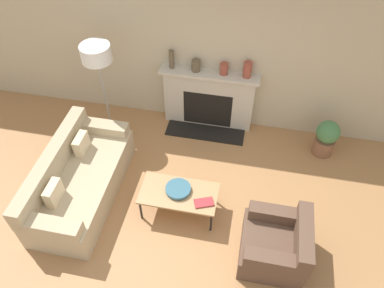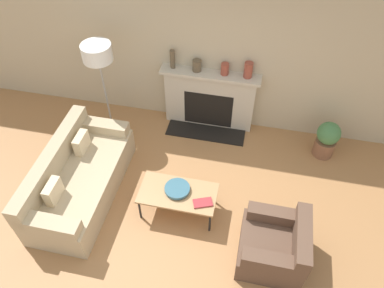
{
  "view_description": "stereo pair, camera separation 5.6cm",
  "coord_description": "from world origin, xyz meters",
  "px_view_note": "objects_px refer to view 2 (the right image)",
  "views": [
    {
      "loc": [
        0.6,
        -2.59,
        4.63
      ],
      "look_at": [
        -0.18,
        1.32,
        0.45
      ],
      "focal_mm": 35.0,
      "sensor_mm": 36.0,
      "label": 1
    },
    {
      "loc": [
        0.66,
        -2.57,
        4.63
      ],
      "look_at": [
        -0.18,
        1.32,
        0.45
      ],
      "focal_mm": 35.0,
      "sensor_mm": 36.0,
      "label": 2
    }
  ],
  "objects_px": {
    "couch": "(78,179)",
    "mantel_vase_right": "(248,70)",
    "book": "(203,203)",
    "mantel_vase_center_right": "(225,69)",
    "fireplace": "(209,100)",
    "mantel_vase_center_left": "(197,66)",
    "bowl": "(177,189)",
    "floor_lamp": "(98,57)",
    "coffee_table": "(178,194)",
    "mantel_vase_left": "(173,59)",
    "potted_plant": "(327,139)",
    "armchair_near": "(275,246)"
  },
  "relations": [
    {
      "from": "couch",
      "to": "mantel_vase_right",
      "type": "bearing_deg",
      "value": -48.36
    },
    {
      "from": "book",
      "to": "mantel_vase_center_right",
      "type": "xyz_separation_m",
      "value": [
        -0.06,
        2.05,
        0.75
      ]
    },
    {
      "from": "fireplace",
      "to": "mantel_vase_center_left",
      "type": "xyz_separation_m",
      "value": [
        -0.23,
        0.01,
        0.65
      ]
    },
    {
      "from": "mantel_vase_center_left",
      "to": "mantel_vase_center_right",
      "type": "height_order",
      "value": "mantel_vase_center_right"
    },
    {
      "from": "couch",
      "to": "mantel_vase_right",
      "type": "relative_size",
      "value": 7.87
    },
    {
      "from": "bowl",
      "to": "floor_lamp",
      "type": "distance_m",
      "value": 2.31
    },
    {
      "from": "coffee_table",
      "to": "bowl",
      "type": "relative_size",
      "value": 3.04
    },
    {
      "from": "floor_lamp",
      "to": "bowl",
      "type": "bearing_deg",
      "value": -42.19
    },
    {
      "from": "book",
      "to": "mantel_vase_left",
      "type": "height_order",
      "value": "mantel_vase_left"
    },
    {
      "from": "book",
      "to": "mantel_vase_center_left",
      "type": "distance_m",
      "value": 2.24
    },
    {
      "from": "coffee_table",
      "to": "mantel_vase_center_left",
      "type": "xyz_separation_m",
      "value": [
        -0.14,
        1.94,
        0.8
      ]
    },
    {
      "from": "fireplace",
      "to": "mantel_vase_left",
      "type": "bearing_deg",
      "value": 178.64
    },
    {
      "from": "mantel_vase_left",
      "to": "potted_plant",
      "type": "relative_size",
      "value": 0.49
    },
    {
      "from": "coffee_table",
      "to": "floor_lamp",
      "type": "bearing_deg",
      "value": 137.43
    },
    {
      "from": "coffee_table",
      "to": "mantel_vase_right",
      "type": "relative_size",
      "value": 4.16
    },
    {
      "from": "couch",
      "to": "coffee_table",
      "type": "xyz_separation_m",
      "value": [
        1.51,
        -0.0,
        0.08
      ]
    },
    {
      "from": "mantel_vase_center_right",
      "to": "floor_lamp",
      "type": "bearing_deg",
      "value": -164.57
    },
    {
      "from": "fireplace",
      "to": "mantel_vase_right",
      "type": "distance_m",
      "value": 0.91
    },
    {
      "from": "coffee_table",
      "to": "potted_plant",
      "type": "distance_m",
      "value": 2.62
    },
    {
      "from": "bowl",
      "to": "book",
      "type": "distance_m",
      "value": 0.41
    },
    {
      "from": "fireplace",
      "to": "mantel_vase_left",
      "type": "height_order",
      "value": "mantel_vase_left"
    },
    {
      "from": "floor_lamp",
      "to": "fireplace",
      "type": "bearing_deg",
      "value": 16.93
    },
    {
      "from": "book",
      "to": "floor_lamp",
      "type": "relative_size",
      "value": 0.17
    },
    {
      "from": "coffee_table",
      "to": "mantel_vase_center_right",
      "type": "xyz_separation_m",
      "value": [
        0.31,
        1.94,
        0.8
      ]
    },
    {
      "from": "armchair_near",
      "to": "mantel_vase_center_right",
      "type": "xyz_separation_m",
      "value": [
        -1.08,
        2.4,
        0.9
      ]
    },
    {
      "from": "fireplace",
      "to": "book",
      "type": "bearing_deg",
      "value": -82.02
    },
    {
      "from": "mantel_vase_center_left",
      "to": "potted_plant",
      "type": "bearing_deg",
      "value": -9.0
    },
    {
      "from": "couch",
      "to": "mantel_vase_right",
      "type": "height_order",
      "value": "mantel_vase_right"
    },
    {
      "from": "bowl",
      "to": "book",
      "type": "bearing_deg",
      "value": -19.45
    },
    {
      "from": "floor_lamp",
      "to": "mantel_vase_right",
      "type": "bearing_deg",
      "value": 12.98
    },
    {
      "from": "mantel_vase_center_right",
      "to": "armchair_near",
      "type": "bearing_deg",
      "value": -65.87
    },
    {
      "from": "bowl",
      "to": "mantel_vase_center_left",
      "type": "xyz_separation_m",
      "value": [
        -0.12,
        1.91,
        0.73
      ]
    },
    {
      "from": "armchair_near",
      "to": "mantel_vase_right",
      "type": "height_order",
      "value": "mantel_vase_right"
    },
    {
      "from": "armchair_near",
      "to": "book",
      "type": "height_order",
      "value": "armchair_near"
    },
    {
      "from": "armchair_near",
      "to": "book",
      "type": "relative_size",
      "value": 2.87
    },
    {
      "from": "fireplace",
      "to": "mantel_vase_right",
      "type": "bearing_deg",
      "value": 1.44
    },
    {
      "from": "mantel_vase_right",
      "to": "mantel_vase_left",
      "type": "bearing_deg",
      "value": 180.0
    },
    {
      "from": "coffee_table",
      "to": "potted_plant",
      "type": "bearing_deg",
      "value": 37.52
    },
    {
      "from": "fireplace",
      "to": "potted_plant",
      "type": "distance_m",
      "value": 2.03
    },
    {
      "from": "mantel_vase_right",
      "to": "potted_plant",
      "type": "bearing_deg",
      "value": -14.08
    },
    {
      "from": "bowl",
      "to": "mantel_vase_right",
      "type": "xyz_separation_m",
      "value": [
        0.69,
        1.91,
        0.76
      ]
    },
    {
      "from": "mantel_vase_left",
      "to": "mantel_vase_center_right",
      "type": "xyz_separation_m",
      "value": [
        0.85,
        0.0,
        -0.06
      ]
    },
    {
      "from": "mantel_vase_center_left",
      "to": "mantel_vase_right",
      "type": "height_order",
      "value": "mantel_vase_right"
    },
    {
      "from": "coffee_table",
      "to": "floor_lamp",
      "type": "distance_m",
      "value": 2.37
    },
    {
      "from": "fireplace",
      "to": "couch",
      "type": "distance_m",
      "value": 2.51
    },
    {
      "from": "mantel_vase_center_left",
      "to": "potted_plant",
      "type": "xyz_separation_m",
      "value": [
        2.22,
        -0.35,
        -0.84
      ]
    },
    {
      "from": "mantel_vase_right",
      "to": "potted_plant",
      "type": "height_order",
      "value": "mantel_vase_right"
    },
    {
      "from": "floor_lamp",
      "to": "book",
      "type": "bearing_deg",
      "value": -38.5
    },
    {
      "from": "floor_lamp",
      "to": "armchair_near",
      "type": "bearing_deg",
      "value": -32.7
    },
    {
      "from": "fireplace",
      "to": "potted_plant",
      "type": "relative_size",
      "value": 2.51
    }
  ]
}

